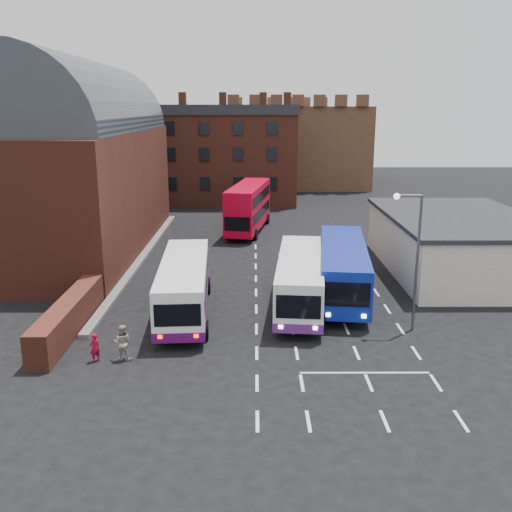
{
  "coord_description": "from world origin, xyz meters",
  "views": [
    {
      "loc": [
        -0.12,
        -27.14,
        11.94
      ],
      "look_at": [
        0.0,
        10.0,
        2.2
      ],
      "focal_mm": 40.0,
      "sensor_mm": 36.0,
      "label": 1
    }
  ],
  "objects_px": {
    "bus_red_double": "(248,207)",
    "bus_white_outbound": "(184,283)",
    "bus_blue": "(343,266)",
    "street_lamp": "(413,250)",
    "pedestrian_beige": "(123,342)",
    "pedestrian_red": "(95,347)",
    "bus_white_inbound": "(300,277)"
  },
  "relations": [
    {
      "from": "street_lamp",
      "to": "pedestrian_beige",
      "type": "xyz_separation_m",
      "value": [
        -14.84,
        -3.72,
        -3.69
      ]
    },
    {
      "from": "bus_blue",
      "to": "pedestrian_red",
      "type": "relative_size",
      "value": 8.87
    },
    {
      "from": "bus_white_inbound",
      "to": "street_lamp",
      "type": "relative_size",
      "value": 1.54
    },
    {
      "from": "bus_white_outbound",
      "to": "pedestrian_beige",
      "type": "height_order",
      "value": "bus_white_outbound"
    },
    {
      "from": "street_lamp",
      "to": "pedestrian_beige",
      "type": "height_order",
      "value": "street_lamp"
    },
    {
      "from": "bus_blue",
      "to": "street_lamp",
      "type": "bearing_deg",
      "value": 121.45
    },
    {
      "from": "bus_blue",
      "to": "street_lamp",
      "type": "distance_m",
      "value": 7.03
    },
    {
      "from": "pedestrian_red",
      "to": "bus_blue",
      "type": "bearing_deg",
      "value": 171.7
    },
    {
      "from": "pedestrian_red",
      "to": "pedestrian_beige",
      "type": "bearing_deg",
      "value": 143.74
    },
    {
      "from": "bus_red_double",
      "to": "street_lamp",
      "type": "distance_m",
      "value": 27.45
    },
    {
      "from": "pedestrian_beige",
      "to": "street_lamp",
      "type": "bearing_deg",
      "value": -160.06
    },
    {
      "from": "bus_white_outbound",
      "to": "bus_red_double",
      "type": "relative_size",
      "value": 0.99
    },
    {
      "from": "bus_red_double",
      "to": "pedestrian_beige",
      "type": "relative_size",
      "value": 6.59
    },
    {
      "from": "bus_white_outbound",
      "to": "pedestrian_red",
      "type": "relative_size",
      "value": 8.21
    },
    {
      "from": "street_lamp",
      "to": "bus_white_inbound",
      "type": "bearing_deg",
      "value": 144.9
    },
    {
      "from": "bus_white_outbound",
      "to": "bus_red_double",
      "type": "distance_m",
      "value": 23.31
    },
    {
      "from": "bus_white_outbound",
      "to": "pedestrian_beige",
      "type": "bearing_deg",
      "value": -112.45
    },
    {
      "from": "bus_white_inbound",
      "to": "pedestrian_beige",
      "type": "distance_m",
      "value": 12.02
    },
    {
      "from": "bus_white_inbound",
      "to": "bus_blue",
      "type": "xyz_separation_m",
      "value": [
        2.92,
        1.97,
        0.14
      ]
    },
    {
      "from": "bus_white_inbound",
      "to": "street_lamp",
      "type": "distance_m",
      "value": 7.43
    },
    {
      "from": "bus_blue",
      "to": "bus_red_double",
      "type": "height_order",
      "value": "bus_red_double"
    },
    {
      "from": "bus_white_inbound",
      "to": "pedestrian_red",
      "type": "bearing_deg",
      "value": 42.29
    },
    {
      "from": "bus_blue",
      "to": "street_lamp",
      "type": "xyz_separation_m",
      "value": [
        2.73,
        -5.94,
        2.59
      ]
    },
    {
      "from": "bus_white_outbound",
      "to": "bus_white_inbound",
      "type": "bearing_deg",
      "value": 5.9
    },
    {
      "from": "bus_white_outbound",
      "to": "bus_white_inbound",
      "type": "relative_size",
      "value": 1.0
    },
    {
      "from": "bus_red_double",
      "to": "pedestrian_beige",
      "type": "xyz_separation_m",
      "value": [
        -5.83,
        -29.56,
        -1.56
      ]
    },
    {
      "from": "pedestrian_beige",
      "to": "bus_white_outbound",
      "type": "bearing_deg",
      "value": -103.04
    },
    {
      "from": "bus_white_outbound",
      "to": "bus_red_double",
      "type": "xyz_separation_m",
      "value": [
        3.59,
        23.02,
        0.59
      ]
    },
    {
      "from": "pedestrian_red",
      "to": "pedestrian_beige",
      "type": "height_order",
      "value": "pedestrian_beige"
    },
    {
      "from": "bus_white_inbound",
      "to": "pedestrian_red",
      "type": "relative_size",
      "value": 8.22
    },
    {
      "from": "bus_red_double",
      "to": "bus_white_outbound",
      "type": "bearing_deg",
      "value": 90.65
    },
    {
      "from": "pedestrian_red",
      "to": "street_lamp",
      "type": "bearing_deg",
      "value": 149.03
    }
  ]
}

